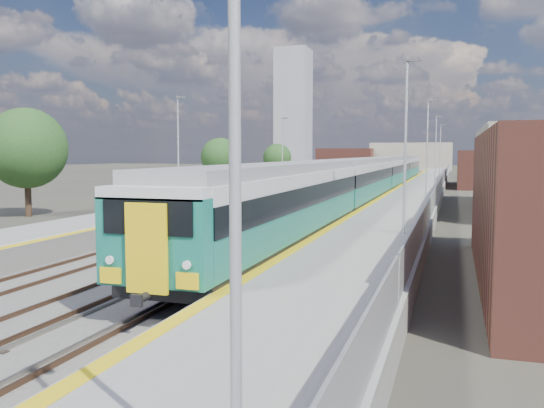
% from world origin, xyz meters
% --- Properties ---
extents(ground, '(320.00, 320.00, 0.00)m').
position_xyz_m(ground, '(0.00, 50.00, 0.00)').
color(ground, '#47443A').
rests_on(ground, ground).
extents(ballast_bed, '(10.50, 155.00, 0.06)m').
position_xyz_m(ballast_bed, '(-2.25, 52.50, 0.03)').
color(ballast_bed, '#565451').
rests_on(ballast_bed, ground).
extents(tracks, '(8.96, 160.00, 0.17)m').
position_xyz_m(tracks, '(-1.65, 54.18, 0.11)').
color(tracks, '#4C3323').
rests_on(tracks, ground).
extents(platform_right, '(4.70, 155.00, 8.52)m').
position_xyz_m(platform_right, '(5.28, 52.49, 0.54)').
color(platform_right, slate).
rests_on(platform_right, ground).
extents(platform_left, '(4.30, 155.00, 8.52)m').
position_xyz_m(platform_left, '(-9.05, 52.49, 0.52)').
color(platform_left, slate).
rests_on(platform_left, ground).
extents(buildings, '(72.00, 185.50, 40.00)m').
position_xyz_m(buildings, '(-18.12, 138.60, 10.70)').
color(buildings, brown).
rests_on(buildings, ground).
extents(green_train, '(3.07, 85.27, 3.38)m').
position_xyz_m(green_train, '(1.50, 51.82, 2.38)').
color(green_train, black).
rests_on(green_train, ground).
extents(red_train, '(2.73, 55.45, 3.45)m').
position_xyz_m(red_train, '(-5.50, 74.60, 2.04)').
color(red_train, black).
rests_on(red_train, ground).
extents(tree_a, '(5.64, 5.64, 7.65)m').
position_xyz_m(tree_a, '(-19.99, 30.09, 4.82)').
color(tree_a, '#382619').
rests_on(tree_a, ground).
extents(tree_b, '(4.66, 4.66, 6.31)m').
position_xyz_m(tree_b, '(-18.40, 61.23, 3.97)').
color(tree_b, '#382619').
rests_on(tree_b, ground).
extents(tree_c, '(4.34, 4.34, 5.89)m').
position_xyz_m(tree_c, '(-17.46, 81.60, 3.70)').
color(tree_c, '#382619').
rests_on(tree_c, ground).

